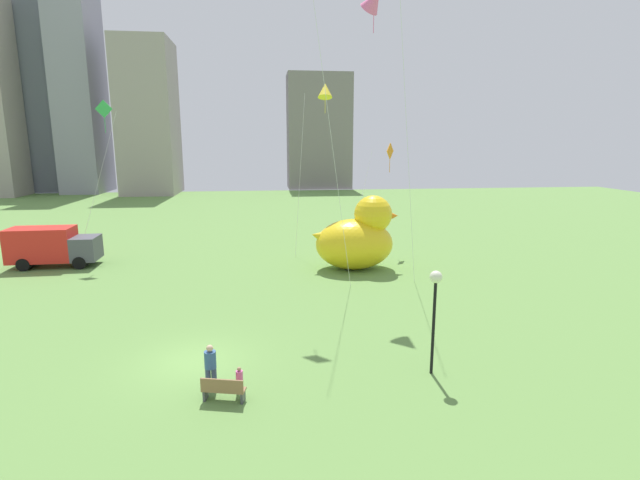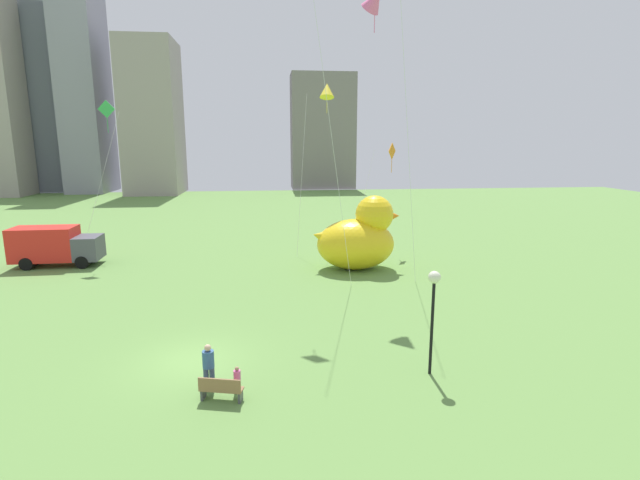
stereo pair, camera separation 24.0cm
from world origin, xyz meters
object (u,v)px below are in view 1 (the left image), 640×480
(person_child, at_px, (239,379))
(kite_orange, at_px, (388,155))
(kite_yellow, at_px, (325,91))
(park_bench, at_px, (223,389))
(kite_pink, at_px, (374,1))
(lamppost, at_px, (435,294))
(person_adult, at_px, (211,365))
(kite_green, at_px, (103,116))
(giant_inflatable_duck, at_px, (357,238))
(box_truck, at_px, (52,247))

(person_child, distance_m, kite_orange, 25.69)
(person_child, xyz_separation_m, kite_yellow, (5.90, 21.79, 12.08))
(park_bench, distance_m, kite_pink, 21.93)
(lamppost, relative_size, kite_orange, 0.47)
(park_bench, distance_m, kite_yellow, 26.16)
(person_adult, bearing_deg, kite_green, 113.78)
(kite_yellow, xyz_separation_m, kite_orange, (5.14, 0.26, -4.86))
(person_adult, xyz_separation_m, kite_yellow, (6.93, 21.34, 11.70))
(person_child, height_order, lamppost, lamppost)
(giant_inflatable_duck, distance_m, kite_yellow, 11.85)
(person_child, distance_m, kite_green, 26.45)
(lamppost, distance_m, kite_pink, 17.61)
(giant_inflatable_duck, bearing_deg, kite_orange, 57.95)
(kite_pink, bearing_deg, person_adult, -125.53)
(park_bench, bearing_deg, kite_orange, 62.78)
(person_child, xyz_separation_m, giant_inflatable_duck, (7.51, 16.40, 1.64))
(giant_inflatable_duck, distance_m, kite_pink, 14.85)
(giant_inflatable_duck, distance_m, kite_orange, 8.68)
(person_adult, xyz_separation_m, kite_green, (-9.52, 21.60, 9.72))
(person_child, bearing_deg, box_truck, 125.76)
(person_child, bearing_deg, kite_green, 115.57)
(park_bench, height_order, box_truck, box_truck)
(giant_inflatable_duck, height_order, kite_green, kite_green)
(person_child, height_order, kite_orange, kite_orange)
(person_adult, xyz_separation_m, kite_pink, (8.43, 11.81, 15.53))
(kite_pink, bearing_deg, box_truck, 161.18)
(box_truck, bearing_deg, kite_pink, -18.82)
(kite_green, xyz_separation_m, kite_yellow, (16.45, -0.26, 1.98))
(person_child, bearing_deg, kite_orange, 63.40)
(giant_inflatable_duck, height_order, kite_pink, kite_pink)
(kite_orange, bearing_deg, box_truck, -174.41)
(giant_inflatable_duck, bearing_deg, person_child, -114.60)
(kite_green, distance_m, kite_yellow, 16.57)
(box_truck, bearing_deg, lamppost, -41.42)
(person_child, xyz_separation_m, kite_green, (-10.55, 22.05, 10.10))
(kite_pink, bearing_deg, person_child, -121.11)
(park_bench, relative_size, box_truck, 0.26)
(person_adult, relative_size, person_child, 1.67)
(person_child, height_order, box_truck, box_truck)
(person_adult, bearing_deg, kite_yellow, 72.00)
(person_adult, bearing_deg, park_bench, -61.35)
(person_child, relative_size, kite_orange, 0.12)
(kite_yellow, distance_m, kite_orange, 7.08)
(lamppost, bearing_deg, kite_orange, 80.11)
(person_child, distance_m, kite_pink, 21.40)
(kite_green, relative_size, kite_orange, 1.35)
(box_truck, bearing_deg, park_bench, -55.91)
(giant_inflatable_duck, bearing_deg, kite_yellow, 106.67)
(person_child, xyz_separation_m, kite_orange, (11.04, 22.04, 7.21))
(person_child, relative_size, giant_inflatable_duck, 0.16)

